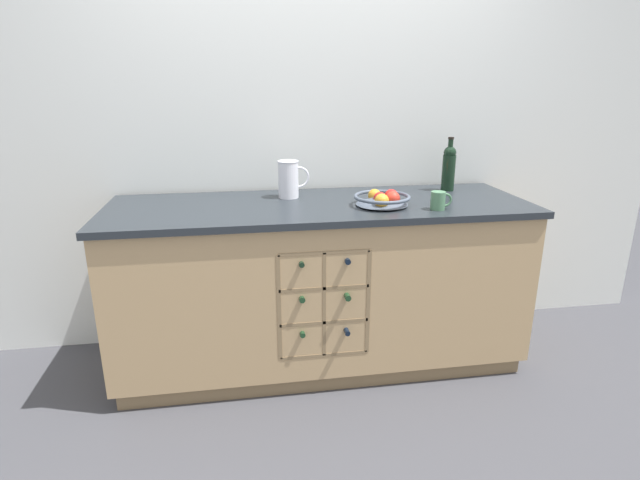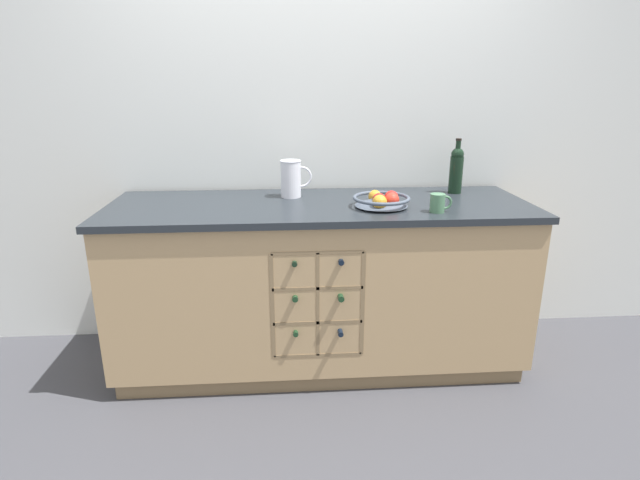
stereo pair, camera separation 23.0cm
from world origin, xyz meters
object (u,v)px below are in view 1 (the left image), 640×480
object	(u,v)px
fruit_bowl	(383,199)
standing_wine_bottle	(449,167)
ceramic_mug	(439,201)
white_pitcher	(289,178)

from	to	relation	value
fruit_bowl	standing_wine_bottle	world-z (taller)	standing_wine_bottle
ceramic_mug	white_pitcher	bearing A→B (deg)	151.19
ceramic_mug	standing_wine_bottle	distance (m)	0.50
white_pitcher	ceramic_mug	distance (m)	0.82
fruit_bowl	white_pitcher	bearing A→B (deg)	148.95
white_pitcher	standing_wine_bottle	size ratio (longest dim) A/B	0.66
fruit_bowl	white_pitcher	size ratio (longest dim) A/B	1.43
white_pitcher	ceramic_mug	world-z (taller)	white_pitcher
ceramic_mug	standing_wine_bottle	world-z (taller)	standing_wine_bottle
white_pitcher	standing_wine_bottle	bearing A→B (deg)	2.25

